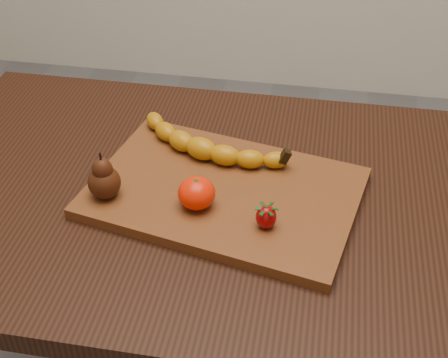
% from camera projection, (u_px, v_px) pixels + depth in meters
% --- Properties ---
extents(table, '(1.00, 0.70, 0.76)m').
position_uv_depth(table, '(184.00, 230.00, 1.16)').
color(table, black).
rests_on(table, ground).
extents(cutting_board, '(0.50, 0.38, 0.02)m').
position_uv_depth(cutting_board, '(224.00, 193.00, 1.08)').
color(cutting_board, brown).
rests_on(cutting_board, table).
extents(banana, '(0.27, 0.15, 0.04)m').
position_uv_depth(banana, '(201.00, 149.00, 1.13)').
color(banana, '#C28009').
rests_on(banana, cutting_board).
extents(pear, '(0.06, 0.06, 0.09)m').
position_uv_depth(pear, '(103.00, 175.00, 1.03)').
color(pear, '#3F1A0A').
rests_on(pear, cutting_board).
extents(mandarin, '(0.08, 0.08, 0.05)m').
position_uv_depth(mandarin, '(197.00, 193.00, 1.02)').
color(mandarin, '#FC2202').
rests_on(mandarin, cutting_board).
extents(strawberry, '(0.04, 0.04, 0.04)m').
position_uv_depth(strawberry, '(266.00, 216.00, 0.98)').
color(strawberry, '#970407').
rests_on(strawberry, cutting_board).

